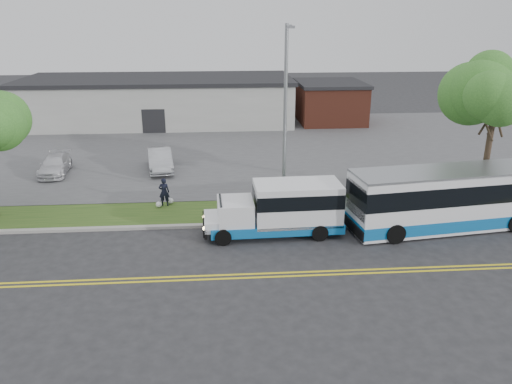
{
  "coord_description": "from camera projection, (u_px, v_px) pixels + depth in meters",
  "views": [
    {
      "loc": [
        -0.36,
        -21.82,
        9.98
      ],
      "look_at": [
        1.44,
        1.6,
        1.6
      ],
      "focal_mm": 35.0,
      "sensor_mm": 36.0,
      "label": 1
    }
  ],
  "objects": [
    {
      "name": "transit_bus",
      "position": [
        458.0,
        198.0,
        24.37
      ],
      "size": [
        11.03,
        3.85,
        3.0
      ],
      "rotation": [
        0.0,
        0.0,
        0.13
      ],
      "color": "white",
      "rests_on": "ground"
    },
    {
      "name": "parked_car_a",
      "position": [
        160.0,
        160.0,
        33.36
      ],
      "size": [
        2.2,
        4.57,
        1.44
      ],
      "primitive_type": "imported",
      "rotation": [
        0.0,
        0.0,
        0.16
      ],
      "color": "#9FA1A6",
      "rests_on": "parking_lot"
    },
    {
      "name": "tree_east",
      "position": [
        497.0,
        92.0,
        25.61
      ],
      "size": [
        5.2,
        5.2,
        8.33
      ],
      "color": "#32231B",
      "rests_on": "verge"
    },
    {
      "name": "parking_lot",
      "position": [
        223.0,
        146.0,
        39.82
      ],
      "size": [
        80.0,
        25.0,
        0.1
      ],
      "primitive_type": "cube",
      "color": "#4C4C4F",
      "rests_on": "ground"
    },
    {
      "name": "pedestrian",
      "position": [
        164.0,
        192.0,
        27.08
      ],
      "size": [
        0.58,
        0.39,
        1.57
      ],
      "primitive_type": "imported",
      "rotation": [
        0.0,
        0.0,
        3.17
      ],
      "color": "black",
      "rests_on": "verge"
    },
    {
      "name": "ground",
      "position": [
        229.0,
        235.0,
        23.87
      ],
      "size": [
        140.0,
        140.0,
        0.0
      ],
      "primitive_type": "plane",
      "color": "#28282B",
      "rests_on": "ground"
    },
    {
      "name": "lane_line_north",
      "position": [
        231.0,
        275.0,
        20.25
      ],
      "size": [
        70.0,
        0.12,
        0.01
      ],
      "primitive_type": "cube",
      "color": "yellow",
      "rests_on": "ground"
    },
    {
      "name": "grocery_bag_left",
      "position": [
        159.0,
        204.0,
        27.04
      ],
      "size": [
        0.32,
        0.32,
        0.32
      ],
      "primitive_type": "sphere",
      "color": "white",
      "rests_on": "verge"
    },
    {
      "name": "grocery_bag_right",
      "position": [
        171.0,
        201.0,
        27.55
      ],
      "size": [
        0.32,
        0.32,
        0.32
      ],
      "primitive_type": "sphere",
      "color": "white",
      "rests_on": "verge"
    },
    {
      "name": "shuttle_bus",
      "position": [
        284.0,
        207.0,
        23.66
      ],
      "size": [
        6.68,
        2.41,
        2.53
      ],
      "rotation": [
        0.0,
        0.0,
        0.03
      ],
      "color": "#0F60A5",
      "rests_on": "ground"
    },
    {
      "name": "parked_car_b",
      "position": [
        55.0,
        165.0,
        32.64
      ],
      "size": [
        1.99,
        4.2,
        1.18
      ],
      "primitive_type": "imported",
      "rotation": [
        0.0,
        0.0,
        0.08
      ],
      "color": "silver",
      "rests_on": "parking_lot"
    },
    {
      "name": "verge",
      "position": [
        227.0,
        212.0,
        26.58
      ],
      "size": [
        80.0,
        3.3,
        0.1
      ],
      "primitive_type": "cube",
      "color": "#264A18",
      "rests_on": "ground"
    },
    {
      "name": "streetlight_near",
      "position": [
        285.0,
        115.0,
        24.89
      ],
      "size": [
        0.35,
        1.53,
        9.5
      ],
      "color": "gray",
      "rests_on": "verge"
    },
    {
      "name": "curb",
      "position": [
        228.0,
        225.0,
        24.88
      ],
      "size": [
        80.0,
        0.3,
        0.15
      ],
      "primitive_type": "cube",
      "color": "#9E9B93",
      "rests_on": "ground"
    },
    {
      "name": "lane_line_south",
      "position": [
        231.0,
        278.0,
        19.97
      ],
      "size": [
        70.0,
        0.12,
        0.01
      ],
      "primitive_type": "cube",
      "color": "yellow",
      "rests_on": "ground"
    },
    {
      "name": "commercial_building",
      "position": [
        159.0,
        100.0,
        48.06
      ],
      "size": [
        25.4,
        10.4,
        4.35
      ],
      "color": "#9E9E99",
      "rests_on": "ground"
    },
    {
      "name": "brick_wing",
      "position": [
        330.0,
        102.0,
        48.39
      ],
      "size": [
        6.3,
        7.3,
        3.9
      ],
      "color": "brown",
      "rests_on": "ground"
    }
  ]
}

